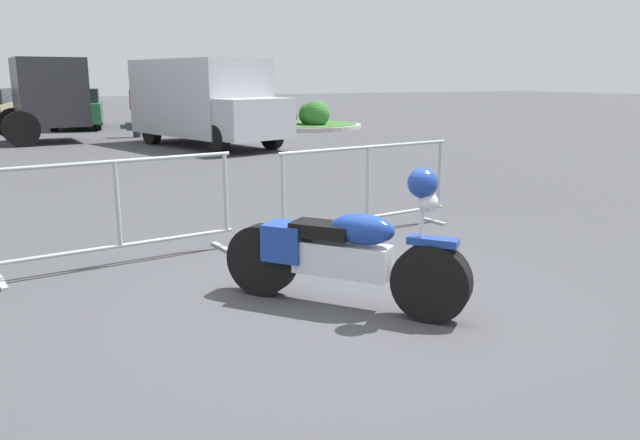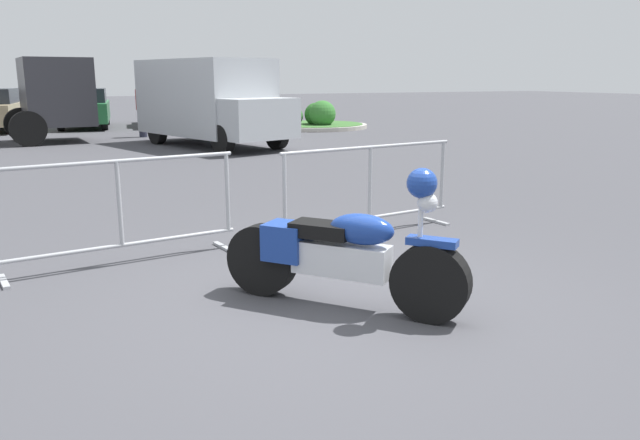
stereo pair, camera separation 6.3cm
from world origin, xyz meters
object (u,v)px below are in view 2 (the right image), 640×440
(parked_car_maroon, at_px, (168,106))
(pedestrian, at_px, (142,107))
(crowd_barrier_far, at_px, (370,189))
(parked_car_green, at_px, (84,108))
(delivery_van, at_px, (209,100))
(motorcycle, at_px, (341,253))
(crowd_barrier_near, at_px, (120,211))

(parked_car_maroon, distance_m, pedestrian, 4.86)
(crowd_barrier_far, bearing_deg, parked_car_green, 94.35)
(parked_car_green, xyz_separation_m, pedestrian, (1.26, -4.69, 0.19))
(parked_car_maroon, bearing_deg, crowd_barrier_far, -176.44)
(delivery_van, bearing_deg, parked_car_green, -179.65)
(motorcycle, relative_size, pedestrian, 1.03)
(crowd_barrier_far, height_order, parked_car_maroon, parked_car_maroon)
(pedestrian, bearing_deg, delivery_van, 91.66)
(motorcycle, bearing_deg, pedestrian, 136.07)
(motorcycle, relative_size, parked_car_maroon, 0.39)
(crowd_barrier_far, bearing_deg, crowd_barrier_near, 180.00)
(crowd_barrier_far, height_order, pedestrian, pedestrian)
(crowd_barrier_near, relative_size, parked_car_green, 0.55)
(parked_car_green, height_order, parked_car_maroon, parked_car_maroon)
(crowd_barrier_near, distance_m, crowd_barrier_far, 2.87)
(motorcycle, bearing_deg, delivery_van, 129.39)
(crowd_barrier_far, distance_m, pedestrian, 13.87)
(motorcycle, distance_m, parked_car_maroon, 20.62)
(crowd_barrier_near, distance_m, pedestrian, 14.14)
(crowd_barrier_far, bearing_deg, pedestrian, 90.62)
(crowd_barrier_near, height_order, pedestrian, pedestrian)
(delivery_van, xyz_separation_m, parked_car_green, (-2.46, 8.12, -0.51))
(crowd_barrier_near, relative_size, pedestrian, 1.44)
(motorcycle, bearing_deg, parked_car_maroon, 132.13)
(parked_car_green, bearing_deg, motorcycle, -171.42)
(crowd_barrier_near, bearing_deg, motorcycle, -54.41)
(parked_car_green, bearing_deg, crowd_barrier_far, -167.00)
(crowd_barrier_near, bearing_deg, parked_car_maroon, 76.20)
(delivery_van, height_order, parked_car_maroon, delivery_van)
(pedestrian, bearing_deg, crowd_barrier_far, 72.93)
(parked_car_green, bearing_deg, parked_car_maroon, -84.73)
(parked_car_green, distance_m, parked_car_maroon, 3.06)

